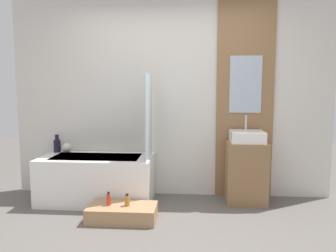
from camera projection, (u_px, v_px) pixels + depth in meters
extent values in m
plane|color=#605B56|center=(159.00, 249.00, 2.93)|extent=(12.00, 12.00, 0.00)
cube|color=silver|center=(171.00, 98.00, 4.34)|extent=(4.20, 0.06, 2.60)
cube|color=#8E6642|center=(245.00, 99.00, 4.22)|extent=(0.73, 0.03, 2.60)
cube|color=#ADBCCC|center=(246.00, 84.00, 4.18)|extent=(0.40, 0.01, 0.72)
cube|color=white|center=(97.00, 179.00, 4.14)|extent=(1.40, 0.68, 0.58)
cube|color=silver|center=(96.00, 157.00, 4.10)|extent=(1.09, 0.47, 0.01)
cube|color=silver|center=(149.00, 116.00, 3.95)|extent=(0.01, 0.54, 1.03)
cube|color=#A87F56|center=(122.00, 213.00, 3.56)|extent=(0.74, 0.38, 0.17)
cube|color=#8E6642|center=(246.00, 172.00, 4.10)|extent=(0.49, 0.42, 0.77)
cube|color=white|center=(247.00, 137.00, 4.04)|extent=(0.41, 0.38, 0.14)
cylinder|color=silver|center=(246.00, 123.00, 4.13)|extent=(0.02, 0.02, 0.19)
cylinder|color=black|center=(57.00, 146.00, 4.38)|extent=(0.09, 0.09, 0.17)
cylinder|color=black|center=(57.00, 137.00, 4.37)|extent=(0.05, 0.05, 0.07)
sphere|color=silver|center=(67.00, 148.00, 4.35)|extent=(0.13, 0.13, 0.13)
cylinder|color=red|center=(109.00, 200.00, 3.56)|extent=(0.05, 0.05, 0.12)
cylinder|color=black|center=(108.00, 193.00, 3.55)|extent=(0.03, 0.03, 0.03)
cylinder|color=#B2752D|center=(127.00, 201.00, 3.54)|extent=(0.06, 0.06, 0.11)
cylinder|color=black|center=(127.00, 195.00, 3.53)|extent=(0.03, 0.03, 0.02)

